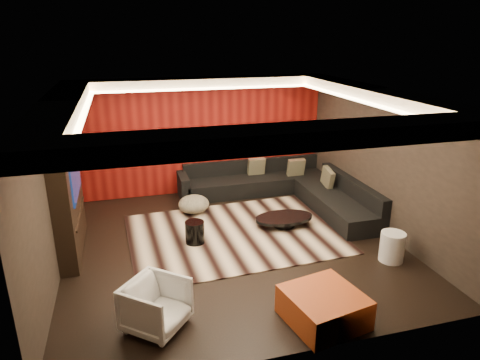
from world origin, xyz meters
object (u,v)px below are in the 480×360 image
object	(u,v)px
orange_ottoman	(324,307)
armchair	(156,306)
coffee_table	(284,221)
drum_stool	(195,232)
sectional_sofa	(284,189)
white_side_table	(392,247)

from	to	relation	value
orange_ottoman	armchair	size ratio (longest dim) A/B	1.28
coffee_table	drum_stool	size ratio (longest dim) A/B	2.84
orange_ottoman	armchair	world-z (taller)	armchair
orange_ottoman	sectional_sofa	bearing A→B (deg)	75.74
orange_ottoman	armchair	xyz separation A→B (m)	(-2.22, 0.47, 0.13)
coffee_table	sectional_sofa	world-z (taller)	sectional_sofa
armchair	orange_ottoman	bearing A→B (deg)	-61.17
coffee_table	armchair	bearing A→B (deg)	-138.04
coffee_table	white_side_table	distance (m)	2.22
coffee_table	sectional_sofa	distance (m)	1.50
white_side_table	sectional_sofa	size ratio (longest dim) A/B	0.14
white_side_table	orange_ottoman	bearing A→B (deg)	-147.65
armchair	sectional_sofa	xyz separation A→B (m)	(3.32, 3.90, -0.08)
coffee_table	orange_ottoman	world-z (taller)	orange_ottoman
coffee_table	drum_stool	bearing A→B (deg)	-172.53
drum_stool	orange_ottoman	xyz separation A→B (m)	(1.31, -2.73, -0.02)
coffee_table	white_side_table	size ratio (longest dim) A/B	2.29
drum_stool	orange_ottoman	world-z (taller)	drum_stool
coffee_table	orange_ottoman	bearing A→B (deg)	-100.87
coffee_table	armchair	size ratio (longest dim) A/B	1.59
drum_stool	orange_ottoman	bearing A→B (deg)	-64.38
armchair	sectional_sofa	distance (m)	5.12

